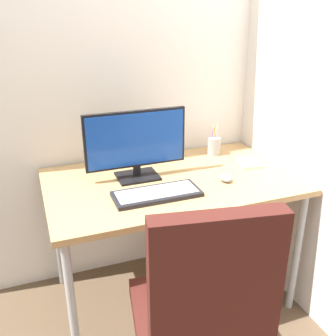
# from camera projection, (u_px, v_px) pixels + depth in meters

# --- Properties ---
(ground_plane) EXTENTS (8.00, 8.00, 0.00)m
(ground_plane) POSITION_uv_depth(u_px,v_px,m) (171.00, 293.00, 2.33)
(ground_plane) COLOR brown
(wall_back) EXTENTS (2.67, 0.04, 2.80)m
(wall_back) POSITION_uv_depth(u_px,v_px,m) (144.00, 45.00, 2.16)
(wall_back) COLOR white
(wall_back) RESTS_ON ground_plane
(wall_side_right) EXTENTS (0.04, 2.16, 2.80)m
(wall_side_right) POSITION_uv_depth(u_px,v_px,m) (319.00, 52.00, 1.84)
(wall_side_right) COLOR white
(wall_side_right) RESTS_ON ground_plane
(desk) EXTENTS (1.30, 0.78, 0.76)m
(desk) POSITION_uv_depth(u_px,v_px,m) (171.00, 190.00, 2.06)
(desk) COLOR tan
(desk) RESTS_ON ground_plane
(office_chair) EXTENTS (0.63, 0.65, 1.06)m
(office_chair) POSITION_uv_depth(u_px,v_px,m) (201.00, 317.00, 1.41)
(office_chair) COLOR black
(office_chair) RESTS_ON ground_plane
(monitor) EXTENTS (0.54, 0.17, 0.36)m
(monitor) POSITION_uv_depth(u_px,v_px,m) (136.00, 143.00, 1.99)
(monitor) COLOR black
(monitor) RESTS_ON desk
(keyboard) EXTENTS (0.42, 0.18, 0.02)m
(keyboard) POSITION_uv_depth(u_px,v_px,m) (157.00, 194.00, 1.85)
(keyboard) COLOR black
(keyboard) RESTS_ON desk
(mouse) EXTENTS (0.06, 0.08, 0.03)m
(mouse) POSITION_uv_depth(u_px,v_px,m) (226.00, 178.00, 2.01)
(mouse) COLOR gray
(mouse) RESTS_ON desk
(pen_holder) EXTENTS (0.08, 0.08, 0.19)m
(pen_holder) POSITION_uv_depth(u_px,v_px,m) (214.00, 146.00, 2.36)
(pen_holder) COLOR #9EA0A5
(pen_holder) RESTS_ON desk
(notebook) EXTENTS (0.15, 0.17, 0.01)m
(notebook) POSITION_uv_depth(u_px,v_px,m) (250.00, 163.00, 2.23)
(notebook) COLOR beige
(notebook) RESTS_ON desk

